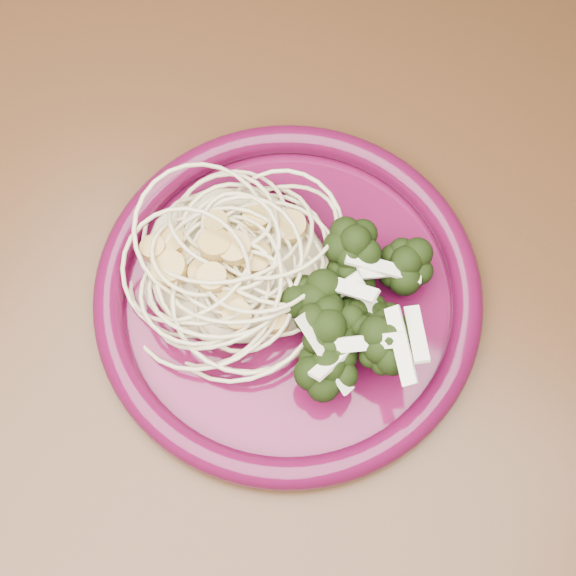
# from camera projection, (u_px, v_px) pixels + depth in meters

# --- Properties ---
(dining_table) EXTENTS (1.20, 0.80, 0.75)m
(dining_table) POSITION_uv_depth(u_px,v_px,m) (212.00, 308.00, 0.67)
(dining_table) COLOR #472814
(dining_table) RESTS_ON ground
(dinner_plate) EXTENTS (0.28, 0.28, 0.02)m
(dinner_plate) POSITION_uv_depth(u_px,v_px,m) (288.00, 293.00, 0.56)
(dinner_plate) COLOR #4B0927
(dinner_plate) RESTS_ON dining_table
(spaghetti_pile) EXTENTS (0.14, 0.12, 0.03)m
(spaghetti_pile) POSITION_uv_depth(u_px,v_px,m) (236.00, 257.00, 0.56)
(spaghetti_pile) COLOR beige
(spaghetti_pile) RESTS_ON dinner_plate
(scallop_cluster) EXTENTS (0.12, 0.12, 0.04)m
(scallop_cluster) POSITION_uv_depth(u_px,v_px,m) (232.00, 236.00, 0.52)
(scallop_cluster) COLOR tan
(scallop_cluster) RESTS_ON spaghetti_pile
(broccoli_pile) EXTENTS (0.08, 0.13, 0.04)m
(broccoli_pile) POSITION_uv_depth(u_px,v_px,m) (355.00, 322.00, 0.53)
(broccoli_pile) COLOR black
(broccoli_pile) RESTS_ON dinner_plate
(onion_garnish) EXTENTS (0.06, 0.09, 0.05)m
(onion_garnish) POSITION_uv_depth(u_px,v_px,m) (359.00, 307.00, 0.50)
(onion_garnish) COLOR #E8E5C4
(onion_garnish) RESTS_ON broccoli_pile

